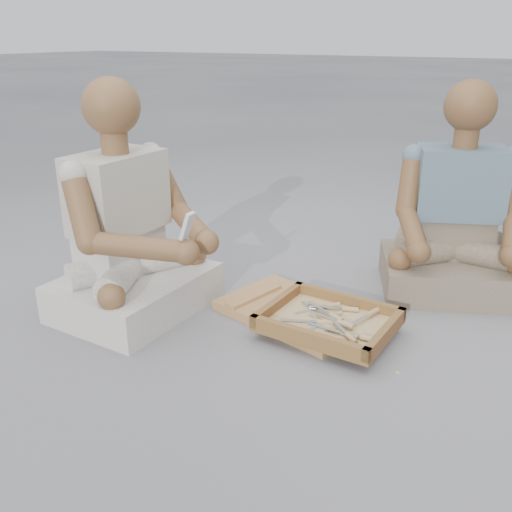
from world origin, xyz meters
The scene contains 26 objects.
ground centered at (0.00, 0.00, 0.00)m, with size 60.00×60.00×0.00m, color gray.
carved_panel centered at (0.08, 0.32, 0.02)m, with size 0.63×0.42×0.04m, color #9D6D3D.
tool_tray centered at (0.28, 0.23, 0.07)m, with size 0.53×0.44×0.07m.
chisel_0 centered at (0.24, 0.25, 0.07)m, with size 0.19×0.14×0.02m.
chisel_1 centered at (0.41, 0.13, 0.08)m, with size 0.18×0.16×0.02m.
chisel_2 centered at (0.29, 0.26, 0.08)m, with size 0.21×0.11×0.02m.
chisel_3 centered at (0.23, 0.35, 0.07)m, with size 0.15×0.19×0.02m.
chisel_4 centered at (0.30, 0.36, 0.08)m, with size 0.21×0.08×0.02m.
chisel_5 centered at (0.25, 0.20, 0.07)m, with size 0.21×0.11×0.02m.
chisel_6 centered at (0.46, 0.16, 0.08)m, with size 0.22×0.02×0.02m.
chisel_7 centered at (0.42, 0.35, 0.08)m, with size 0.08×0.22×0.02m.
chisel_8 centered at (0.34, 0.22, 0.08)m, with size 0.22×0.06×0.02m.
chisel_9 centered at (0.38, 0.16, 0.07)m, with size 0.22×0.04×0.02m.
chisel_10 centered at (0.28, 0.27, 0.07)m, with size 0.07×0.22×0.02m.
wood_chip_0 centered at (0.29, 0.21, 0.00)m, with size 0.02×0.01×0.00m, color #DABD81.
wood_chip_1 centered at (0.48, 0.43, 0.00)m, with size 0.02×0.01×0.00m, color #DABD81.
wood_chip_2 centered at (0.34, 0.61, 0.00)m, with size 0.02×0.01×0.00m, color #DABD81.
wood_chip_3 centered at (0.38, 0.62, 0.00)m, with size 0.02×0.01×0.00m, color #DABD81.
wood_chip_4 centered at (0.62, 0.10, 0.00)m, with size 0.02×0.01×0.00m, color #DABD81.
wood_chip_5 centered at (0.33, 0.31, 0.00)m, with size 0.02×0.01×0.00m, color #DABD81.
wood_chip_6 centered at (0.43, 0.14, 0.00)m, with size 0.02×0.01×0.00m, color #DABD81.
wood_chip_7 centered at (0.26, 0.38, 0.00)m, with size 0.02×0.01×0.00m, color #DABD81.
wood_chip_8 centered at (0.52, 0.44, 0.00)m, with size 0.02×0.01×0.00m, color #DABD81.
craftsman centered at (-0.58, 0.02, 0.35)m, with size 0.68×0.67×1.02m.
companion centered at (0.61, 0.96, 0.33)m, with size 0.78×0.71×0.99m.
mobile_phone centered at (-0.21, -0.05, 0.48)m, with size 0.06×0.05×0.11m.
Camera 1 is at (1.06, -1.74, 1.18)m, focal length 40.00 mm.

